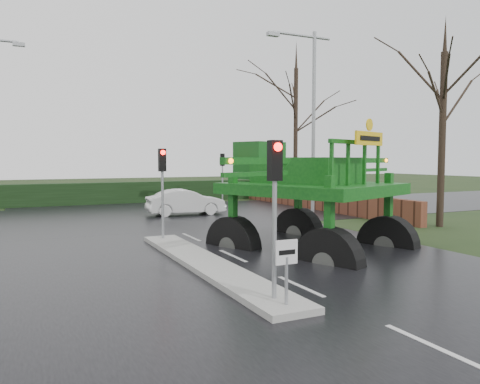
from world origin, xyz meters
name	(u,v)px	position (x,y,z in m)	size (l,w,h in m)	color
ground	(300,287)	(0.00, 0.00, 0.00)	(140.00, 140.00, 0.00)	black
road_main	(176,231)	(0.00, 10.00, 0.00)	(14.00, 80.00, 0.02)	black
road_cross	(143,216)	(0.00, 16.00, 0.01)	(80.00, 12.00, 0.02)	black
median_island	(206,264)	(-1.30, 3.00, 0.09)	(1.20, 10.00, 0.16)	gray
hedge_row	(116,193)	(0.00, 24.00, 0.75)	(44.00, 0.90, 1.50)	black
brick_wall	(303,198)	(10.50, 16.00, 0.60)	(0.40, 20.00, 1.20)	#592D1E
keep_left_sign	(286,262)	(-1.30, -1.50, 1.06)	(0.50, 0.07, 1.35)	gray
traffic_signal_near	(275,185)	(-1.30, -1.01, 2.59)	(0.26, 0.33, 3.52)	gray
traffic_signal_mid	(162,174)	(-1.30, 7.49, 2.59)	(0.26, 0.33, 3.52)	gray
traffic_signal_far	(222,167)	(6.50, 20.01, 2.59)	(0.26, 0.33, 3.52)	gray
street_light_right	(309,106)	(8.19, 12.00, 5.99)	(3.85, 0.30, 10.00)	gray
tree_right_near	(443,114)	(11.50, 6.00, 5.20)	(5.60, 5.60, 9.64)	black
tree_right_far	(296,115)	(13.00, 21.00, 6.50)	(7.00, 7.00, 12.05)	black
crop_sprayer	(322,176)	(2.07, 2.05, 2.62)	(9.26, 7.42, 5.53)	black
white_sedan	(186,215)	(2.26, 15.34, 0.00)	(1.52, 4.35, 1.43)	silver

